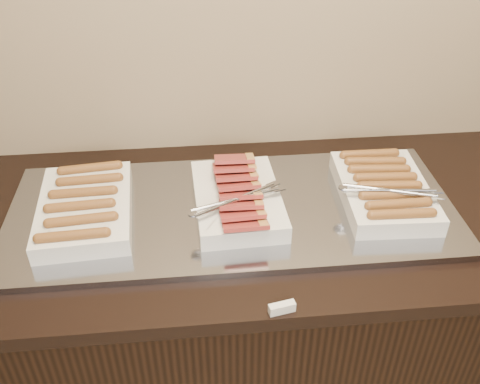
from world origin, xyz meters
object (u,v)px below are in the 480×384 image
dish_left (85,207)px  counter (238,322)px  warming_tray (232,210)px  dish_center (237,198)px  dish_right (384,190)px

dish_left → counter: bearing=-3.6°
warming_tray → dish_left: bearing=180.0°
warming_tray → dish_left: (-0.39, 0.00, 0.04)m
warming_tray → dish_center: bearing=-17.8°
counter → dish_center: size_ratio=5.78×
warming_tray → counter: bearing=0.0°
counter → warming_tray: size_ratio=1.72×
counter → dish_right: size_ratio=5.81×
warming_tray → dish_right: (0.42, -0.00, 0.04)m
counter → dish_left: 0.64m
warming_tray → dish_right: 0.42m
dish_center → dish_right: size_ratio=1.01×
dish_left → dish_right: size_ratio=1.03×
warming_tray → dish_center: size_ratio=3.37×
dish_right → counter: bearing=-178.2°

